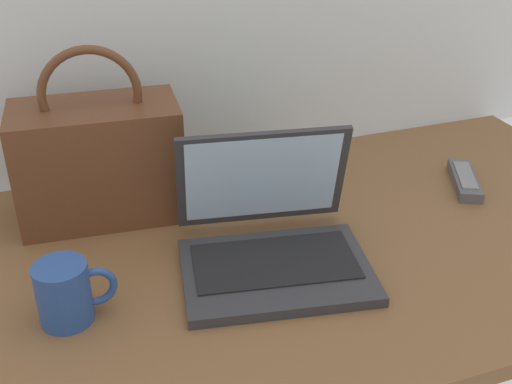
% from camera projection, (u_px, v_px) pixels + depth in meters
% --- Properties ---
extents(desk, '(1.60, 0.76, 0.03)m').
position_uv_depth(desk, '(252.00, 259.00, 1.14)').
color(desk, brown).
rests_on(desk, ground).
extents(laptop, '(0.35, 0.32, 0.21)m').
position_uv_depth(laptop, '(271.00, 238.00, 1.09)').
color(laptop, '#2D2D33').
rests_on(laptop, desk).
extents(coffee_mug, '(0.12, 0.08, 0.10)m').
position_uv_depth(coffee_mug, '(66.00, 293.00, 0.95)').
color(coffee_mug, '#26478C').
rests_on(coffee_mug, desk).
extents(remote_control_near, '(0.11, 0.16, 0.02)m').
position_uv_depth(remote_control_near, '(465.00, 180.00, 1.34)').
color(remote_control_near, '#4C4C51').
rests_on(remote_control_near, desk).
extents(handbag, '(0.31, 0.18, 0.33)m').
position_uv_depth(handbag, '(99.00, 159.00, 1.19)').
color(handbag, '#59331E').
rests_on(handbag, desk).
extents(book_stack, '(0.18, 0.17, 0.07)m').
position_uv_depth(book_stack, '(264.00, 169.00, 1.34)').
color(book_stack, '#595960').
rests_on(book_stack, desk).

